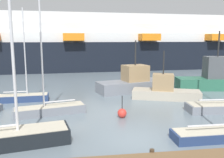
{
  "coord_description": "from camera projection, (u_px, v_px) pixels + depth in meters",
  "views": [
    {
      "loc": [
        -3.52,
        -13.82,
        6.09
      ],
      "look_at": [
        0.0,
        11.9,
        1.83
      ],
      "focal_mm": 38.99,
      "sensor_mm": 36.0,
      "label": 1
    }
  ],
  "objects": [
    {
      "name": "ground_plane",
      "position": [
        138.0,
        139.0,
        14.97
      ],
      "size": [
        600.0,
        600.0,
        0.0
      ],
      "primitive_type": "plane",
      "color": "slate"
    },
    {
      "name": "cruise_ship",
      "position": [
        71.0,
        44.0,
        50.34
      ],
      "size": [
        101.89,
        21.39,
        16.08
      ],
      "rotation": [
        0.0,
        0.0,
        0.07
      ],
      "color": "black",
      "rests_on": "ground_plane"
    },
    {
      "name": "sailboat_6",
      "position": [
        23.0,
        97.0,
        24.15
      ],
      "size": [
        4.97,
        1.77,
        9.05
      ],
      "rotation": [
        0.0,
        0.0,
        0.07
      ],
      "color": "navy",
      "rests_on": "ground_plane"
    },
    {
      "name": "sailboat_3",
      "position": [
        224.0,
        132.0,
        14.96
      ],
      "size": [
        6.43,
        1.58,
        9.26
      ],
      "rotation": [
        0.0,
        0.0,
        0.01
      ],
      "color": "navy",
      "rests_on": "ground_plane"
    },
    {
      "name": "sailboat_0",
      "position": [
        8.0,
        136.0,
        13.89
      ],
      "size": [
        7.14,
        3.27,
        12.99
      ],
      "rotation": [
        0.0,
        0.0,
        0.2
      ],
      "color": "black",
      "rests_on": "ground_plane"
    },
    {
      "name": "fishing_boat_0",
      "position": [
        165.0,
        91.0,
        25.01
      ],
      "size": [
        7.13,
        4.23,
        4.96
      ],
      "rotation": [
        0.0,
        0.0,
        2.81
      ],
      "color": "#BCB29E",
      "rests_on": "ground_plane"
    },
    {
      "name": "channel_buoy_0",
      "position": [
        122.0,
        113.0,
        19.06
      ],
      "size": [
        0.73,
        0.73,
        1.76
      ],
      "color": "red",
      "rests_on": "ground_plane"
    },
    {
      "name": "fishing_boat_1",
      "position": [
        214.0,
        78.0,
        29.76
      ],
      "size": [
        8.96,
        3.79,
        7.07
      ],
      "rotation": [
        0.0,
        0.0,
        -0.13
      ],
      "color": "#2D6B51",
      "rests_on": "ground_plane"
    },
    {
      "name": "fishing_boat_2",
      "position": [
        133.0,
        83.0,
        28.58
      ],
      "size": [
        8.63,
        4.95,
        5.95
      ],
      "rotation": [
        0.0,
        0.0,
        0.28
      ],
      "color": "gray",
      "rests_on": "ground_plane"
    },
    {
      "name": "sailboat_7",
      "position": [
        50.0,
        109.0,
        19.91
      ],
      "size": [
        5.87,
        2.78,
        9.02
      ],
      "rotation": [
        0.0,
        0.0,
        3.38
      ],
      "color": "gray",
      "rests_on": "ground_plane"
    }
  ]
}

